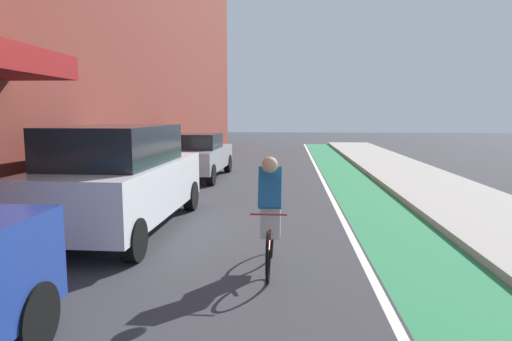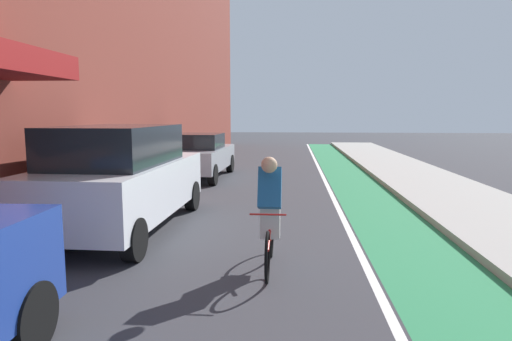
% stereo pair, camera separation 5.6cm
% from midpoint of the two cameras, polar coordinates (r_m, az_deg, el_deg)
% --- Properties ---
extents(ground_plane, '(82.11, 82.11, 0.00)m').
position_cam_midpoint_polar(ground_plane, '(11.81, 0.78, -3.36)').
color(ground_plane, '#38383D').
extents(bike_lane_paint, '(1.60, 37.32, 0.00)m').
position_cam_midpoint_polar(bike_lane_paint, '(13.91, 12.53, -1.91)').
color(bike_lane_paint, '#2D8451').
rests_on(bike_lane_paint, ground).
extents(lane_divider_stripe, '(0.12, 37.32, 0.00)m').
position_cam_midpoint_polar(lane_divider_stripe, '(13.80, 8.83, -1.88)').
color(lane_divider_stripe, white).
rests_on(lane_divider_stripe, ground).
extents(sidewalk_right, '(2.85, 37.32, 0.14)m').
position_cam_midpoint_polar(sidewalk_right, '(14.39, 21.34, -1.65)').
color(sidewalk_right, '#A8A59E').
rests_on(sidewalk_right, ground).
extents(parked_suv_white, '(2.04, 4.71, 1.98)m').
position_cam_midpoint_polar(parked_suv_white, '(8.64, -17.29, -0.81)').
color(parked_suv_white, silver).
rests_on(parked_suv_white, ground).
extents(parked_sedan_silver, '(1.93, 4.29, 1.53)m').
position_cam_midpoint_polar(parked_sedan_silver, '(15.24, -7.76, 1.97)').
color(parked_sedan_silver, '#9EA0A8').
rests_on(parked_sedan_silver, ground).
extents(cyclist_mid, '(0.48, 1.74, 1.62)m').
position_cam_midpoint_polar(cyclist_mid, '(6.22, 1.59, -5.51)').
color(cyclist_mid, black).
rests_on(cyclist_mid, ground).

